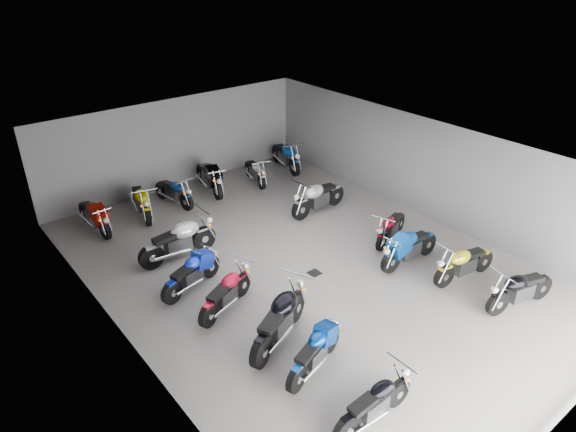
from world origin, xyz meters
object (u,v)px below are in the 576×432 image
Objects in this scene: motorcycle_left_e at (192,273)px; motorcycle_back_e at (255,171)px; motorcycle_left_a at (375,403)px; motorcycle_left_d at (226,293)px; motorcycle_right_a at (520,289)px; motorcycle_right_b at (464,263)px; motorcycle_back_d at (210,177)px; drain_grate at (315,273)px; motorcycle_back_b at (141,201)px; motorcycle_left_b at (315,351)px; motorcycle_right_d at (391,227)px; motorcycle_left_c at (280,320)px; motorcycle_right_c at (409,247)px; motorcycle_back_a at (94,216)px; motorcycle_left_f at (179,241)px; motorcycle_back_f at (286,156)px; motorcycle_right_f at (318,197)px; motorcycle_back_c at (174,192)px.

motorcycle_left_e is 1.04× the size of motorcycle_back_e.
motorcycle_left_d is at bearing -175.68° from motorcycle_left_a.
motorcycle_right_b is at bearing 13.68° from motorcycle_right_a.
drain_grate is at bearing 95.78° from motorcycle_back_d.
motorcycle_right_b is 10.00m from motorcycle_back_b.
motorcycle_right_d is (5.22, 2.53, -0.01)m from motorcycle_left_b.
motorcycle_left_d is (-0.28, 4.50, 0.02)m from motorcycle_left_a.
motorcycle_left_c is 1.14× the size of motorcycle_left_e.
motorcycle_right_a is 0.96× the size of motorcycle_right_c.
motorcycle_back_b is (-5.02, 10.20, 0.03)m from motorcycle_right_a.
motorcycle_right_c reaches higher than motorcycle_back_a.
drain_grate is at bearing 39.86° from motorcycle_left_f.
motorcycle_left_b is at bearing 97.33° from motorcycle_right_d.
motorcycle_left_d is at bearing 68.48° from motorcycle_right_d.
motorcycle_left_e is at bearing 48.45° from motorcycle_back_f.
motorcycle_left_c is (-2.36, -1.50, 0.56)m from drain_grate.
motorcycle_right_b is 0.90× the size of motorcycle_right_f.
motorcycle_back_a is at bearing 45.14° from motorcycle_right_b.
motorcycle_left_c reaches higher than motorcycle_left_d.
motorcycle_right_d is at bearing 60.44° from motorcycle_left_f.
motorcycle_back_d is at bearing 144.61° from motorcycle_left_b.
motorcycle_right_c is at bearing 68.42° from motorcycle_left_c.
motorcycle_left_a is 1.02× the size of motorcycle_back_e.
motorcycle_left_a is at bearing 104.05° from motorcycle_right_a.
motorcycle_right_b is at bearing 41.19° from motorcycle_left_d.
motorcycle_left_c is at bearing 70.37° from motorcycle_back_c.
motorcycle_back_c is at bearing -163.58° from motorcycle_back_b.
motorcycle_left_b reaches higher than motorcycle_left_a.
motorcycle_left_f is 1.02× the size of motorcycle_right_f.
drain_grate is 5.09m from motorcycle_right_a.
motorcycle_right_a is at bearing 120.00° from motorcycle_back_a.
motorcycle_left_f is 7.21m from motorcycle_back_f.
drain_grate is 7.07m from motorcycle_back_a.
motorcycle_back_a reaches higher than motorcycle_back_e.
motorcycle_back_d reaches higher than motorcycle_right_c.
motorcycle_right_f reaches higher than motorcycle_right_c.
motorcycle_back_f is (4.92, 0.09, 0.08)m from motorcycle_back_c.
motorcycle_back_b reaches higher than drain_grate.
motorcycle_back_d is (0.56, 6.28, 0.55)m from drain_grate.
motorcycle_left_a is 6.75m from motorcycle_right_d.
motorcycle_left_f reaches higher than motorcycle_left_b.
motorcycle_left_c reaches higher than motorcycle_back_e.
motorcycle_left_e is at bearing 63.61° from motorcycle_right_c.
motorcycle_back_f is at bearing -26.62° from motorcycle_right_f.
motorcycle_left_f is 3.10m from motorcycle_back_b.
motorcycle_right_b is at bearing 38.18° from motorcycle_left_e.
motorcycle_back_c is 0.86× the size of motorcycle_back_f.
motorcycle_left_c is 7.54m from motorcycle_back_b.
motorcycle_right_c reaches higher than motorcycle_left_d.
drain_grate is 6.21m from motorcycle_back_c.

